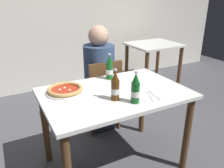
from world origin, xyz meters
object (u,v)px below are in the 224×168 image
object	(u,v)px
dining_table_main	(115,104)
dining_table_background	(153,53)
diner_seated	(100,82)
napkin_with_cutlery	(153,96)
beer_bottle_right	(135,90)
beer_bottle_center	(109,68)
pizza_margherita_near	(65,90)
beer_bottle_left	(115,87)
chair_behind_table	(102,91)

from	to	relation	value
dining_table_main	dining_table_background	xyz separation A→B (m)	(1.50, 1.42, -0.04)
diner_seated	napkin_with_cutlery	size ratio (longest dim) A/B	5.32
dining_table_background	dining_table_main	bearing A→B (deg)	-136.58
dining_table_main	diner_seated	bearing A→B (deg)	76.28
dining_table_main	dining_table_background	distance (m)	2.06
diner_seated	beer_bottle_right	xyz separation A→B (m)	(-0.12, -0.91, 0.27)
beer_bottle_center	pizza_margherita_near	bearing A→B (deg)	-166.31
beer_bottle_left	beer_bottle_right	size ratio (longest dim) A/B	1.00
dining_table_background	beer_bottle_center	size ratio (longest dim) A/B	3.24
diner_seated	beer_bottle_right	size ratio (longest dim) A/B	4.89
chair_behind_table	beer_bottle_left	world-z (taller)	beer_bottle_left
dining_table_main	napkin_with_cutlery	bearing A→B (deg)	-45.80
beer_bottle_left	napkin_with_cutlery	size ratio (longest dim) A/B	1.09
pizza_margherita_near	beer_bottle_center	xyz separation A→B (m)	(0.47, 0.11, 0.08)
beer_bottle_left	napkin_with_cutlery	distance (m)	0.32
diner_seated	beer_bottle_center	distance (m)	0.46
beer_bottle_left	beer_bottle_center	xyz separation A→B (m)	(0.17, 0.43, 0.00)
chair_behind_table	diner_seated	xyz separation A→B (m)	(-0.00, 0.05, 0.10)
beer_bottle_center	dining_table_main	bearing A→B (deg)	-108.90
chair_behind_table	beer_bottle_center	bearing A→B (deg)	78.69
pizza_margherita_near	beer_bottle_right	world-z (taller)	beer_bottle_right
beer_bottle_left	diner_seated	bearing A→B (deg)	73.80
dining_table_background	chair_behind_table	bearing A→B (deg)	-148.83
dining_table_background	beer_bottle_center	xyz separation A→B (m)	(-1.40, -1.13, 0.26)
dining_table_main	dining_table_background	world-z (taller)	same
dining_table_main	napkin_with_cutlery	size ratio (longest dim) A/B	5.29
dining_table_main	chair_behind_table	distance (m)	0.65
pizza_margherita_near	napkin_with_cutlery	size ratio (longest dim) A/B	1.40
dining_table_main	pizza_margherita_near	size ratio (longest dim) A/B	3.78
chair_behind_table	napkin_with_cutlery	bearing A→B (deg)	93.63
beer_bottle_right	beer_bottle_center	bearing A→B (deg)	83.40
pizza_margherita_near	dining_table_main	bearing A→B (deg)	-25.57
beer_bottle_center	beer_bottle_right	distance (m)	0.55
dining_table_main	beer_bottle_right	world-z (taller)	beer_bottle_right
diner_seated	beer_bottle_center	world-z (taller)	diner_seated
beer_bottle_left	beer_bottle_center	distance (m)	0.46
dining_table_background	pizza_margherita_near	distance (m)	2.25
beer_bottle_right	napkin_with_cutlery	size ratio (longest dim) A/B	1.09
beer_bottle_right	napkin_with_cutlery	bearing A→B (deg)	7.34
chair_behind_table	beer_bottle_right	distance (m)	0.94
beer_bottle_right	beer_bottle_left	bearing A→B (deg)	133.78
dining_table_main	beer_bottle_center	bearing A→B (deg)	71.10
dining_table_main	diner_seated	size ratio (longest dim) A/B	0.99
beer_bottle_center	beer_bottle_left	bearing A→B (deg)	-111.66
beer_bottle_right	dining_table_main	bearing A→B (deg)	98.52
diner_seated	beer_bottle_left	xyz separation A→B (m)	(-0.23, -0.80, 0.27)
dining_table_main	beer_bottle_center	size ratio (longest dim) A/B	4.86
chair_behind_table	beer_bottle_left	xyz separation A→B (m)	(-0.23, -0.75, 0.37)
chair_behind_table	beer_bottle_center	xyz separation A→B (m)	(-0.06, -0.32, 0.37)
pizza_margherita_near	chair_behind_table	bearing A→B (deg)	39.05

